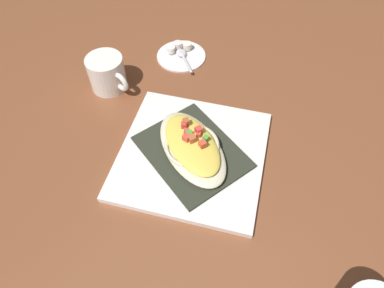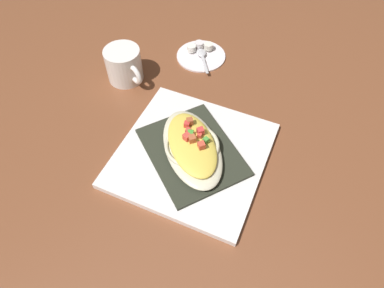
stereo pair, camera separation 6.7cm
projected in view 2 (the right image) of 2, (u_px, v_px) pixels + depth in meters
ground_plane at (192, 156)px, 0.72m from camera, size 2.60×2.60×0.00m
square_plate at (192, 155)px, 0.71m from camera, size 0.32×0.32×0.01m
folded_napkin at (192, 152)px, 0.71m from camera, size 0.26×0.27×0.01m
gratin_dish at (192, 146)px, 0.69m from camera, size 0.23×0.22×0.05m
coffee_mug at (125, 67)px, 0.84m from camera, size 0.09×0.11×0.08m
creamer_saucer at (201, 55)px, 0.91m from camera, size 0.13×0.13×0.01m
spoon at (202, 54)px, 0.90m from camera, size 0.09×0.07×0.01m
creamer_cup_0 at (208, 46)px, 0.92m from camera, size 0.02×0.02×0.02m
creamer_cup_1 at (199, 45)px, 0.92m from camera, size 0.02×0.02×0.02m
creamer_cup_2 at (191, 48)px, 0.91m from camera, size 0.02×0.02×0.02m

